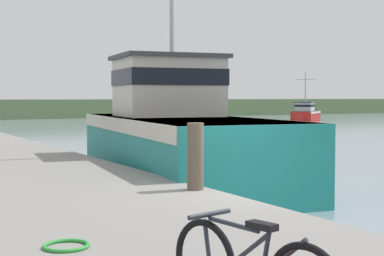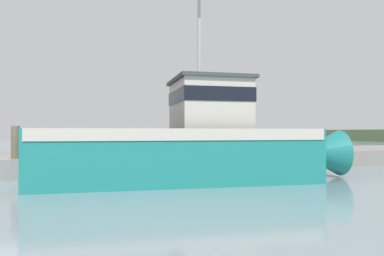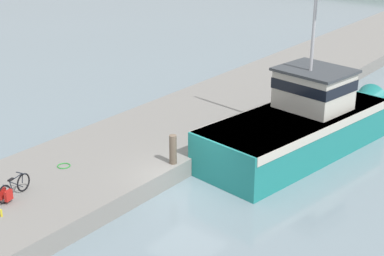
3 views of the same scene
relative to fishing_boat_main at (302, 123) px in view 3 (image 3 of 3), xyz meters
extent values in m
plane|color=gray|center=(-1.60, -6.25, -1.35)|extent=(320.00, 320.00, 0.00)
cube|color=gray|center=(-5.33, -6.25, -0.96)|extent=(6.07, 80.00, 0.77)
cube|color=teal|center=(-0.07, -0.51, -0.41)|extent=(4.85, 10.02, 1.87)
cone|color=teal|center=(0.73, 5.11, -0.41)|extent=(2.00, 1.96, 1.77)
cube|color=beige|center=(-0.07, -0.51, 0.33)|extent=(4.90, 9.84, 0.37)
cube|color=beige|center=(0.10, 0.68, 1.37)|extent=(3.14, 2.79, 1.69)
cube|color=black|center=(0.10, 0.68, 1.66)|extent=(3.20, 2.84, 0.47)
cube|color=#3D4247|center=(0.10, 0.68, 2.27)|extent=(3.39, 3.01, 0.12)
cylinder|color=#B2B2B7|center=(0.05, 0.32, 5.11)|extent=(0.14, 0.14, 5.56)
torus|color=black|center=(-5.13, -11.95, -0.24)|extent=(0.21, 0.68, 0.68)
torus|color=black|center=(-5.36, -10.97, -0.24)|extent=(0.21, 0.68, 0.68)
cylinder|color=#232833|center=(-5.17, -11.79, -0.31)|extent=(0.11, 0.34, 0.19)
cylinder|color=#232833|center=(-5.22, -11.58, -0.13)|extent=(0.07, 0.14, 0.52)
cylinder|color=#232833|center=(-5.18, -11.74, -0.06)|extent=(0.14, 0.45, 0.38)
cylinder|color=#232833|center=(-5.28, -11.33, -0.14)|extent=(0.18, 0.63, 0.52)
cylinder|color=#232833|center=(-5.29, -11.28, 0.11)|extent=(0.15, 0.51, 0.05)
cylinder|color=#232833|center=(-5.36, -11.00, -0.07)|extent=(0.06, 0.10, 0.35)
cylinder|color=#232833|center=(-5.35, -11.03, 0.15)|extent=(0.44, 0.14, 0.04)
cube|color=black|center=(-5.22, -11.56, 0.15)|extent=(0.15, 0.26, 0.05)
cube|color=red|center=(-5.28, -11.93, -0.27)|extent=(0.19, 0.34, 0.37)
cube|color=red|center=(-5.01, -11.87, -0.27)|extent=(0.19, 0.34, 0.37)
cylinder|color=brown|center=(-2.60, -5.85, 0.03)|extent=(0.30, 0.30, 1.20)
torus|color=green|center=(-5.83, -8.72, -0.56)|extent=(0.52, 0.52, 0.04)
cylinder|color=yellow|center=(-4.45, -12.58, -0.45)|extent=(0.07, 0.07, 0.26)
camera|label=1|loc=(-7.69, -15.01, 1.08)|focal=55.00mm
camera|label=2|loc=(12.45, -4.81, 0.41)|focal=35.00mm
camera|label=3|loc=(11.06, -22.17, 9.38)|focal=55.00mm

